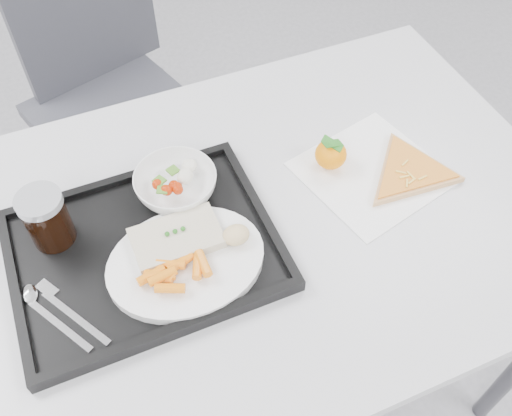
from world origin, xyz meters
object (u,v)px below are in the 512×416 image
object	(u,v)px
table	(250,239)
tangerine	(331,154)
cola_glass	(46,218)
salad_bowl	(176,184)
pizza_slice	(410,172)
dinner_plate	(186,262)
chair	(104,76)
tray	(145,251)

from	to	relation	value
table	tangerine	size ratio (longest dim) A/B	15.73
table	cola_glass	bearing A→B (deg)	165.78
table	salad_bowl	world-z (taller)	salad_bowl
pizza_slice	cola_glass	bearing A→B (deg)	170.55
dinner_plate	pizza_slice	size ratio (longest dim) A/B	0.89
salad_bowl	chair	bearing A→B (deg)	91.62
salad_bowl	pizza_slice	size ratio (longest dim) A/B	0.50
tray	tangerine	xyz separation A→B (m)	(0.39, 0.06, 0.03)
cola_glass	tangerine	world-z (taller)	cola_glass
chair	dinner_plate	xyz separation A→B (m)	(-0.02, -0.84, 0.24)
chair	dinner_plate	world-z (taller)	chair
dinner_plate	salad_bowl	world-z (taller)	salad_bowl
chair	dinner_plate	bearing A→B (deg)	-91.09
dinner_plate	tray	bearing A→B (deg)	134.20
chair	tangerine	bearing A→B (deg)	-66.29
chair	pizza_slice	distance (m)	0.95
tray	pizza_slice	world-z (taller)	tray
salad_bowl	tangerine	world-z (taller)	tangerine
tray	salad_bowl	distance (m)	0.14
table	salad_bowl	bearing A→B (deg)	137.34
dinner_plate	cola_glass	world-z (taller)	cola_glass
table	tray	xyz separation A→B (m)	(-0.20, -0.00, 0.08)
tray	pizza_slice	distance (m)	0.52
salad_bowl	pizza_slice	distance (m)	0.45
tray	salad_bowl	size ratio (longest dim) A/B	2.96
salad_bowl	dinner_plate	bearing A→B (deg)	-102.63
dinner_plate	salad_bowl	size ratio (longest dim) A/B	1.78
chair	salad_bowl	bearing A→B (deg)	-88.38
table	chair	size ratio (longest dim) A/B	1.29
tray	tangerine	world-z (taller)	tangerine
tray	dinner_plate	distance (m)	0.08
salad_bowl	pizza_slice	xyz separation A→B (m)	(0.43, -0.12, -0.03)
tray	dinner_plate	bearing A→B (deg)	-45.80
salad_bowl	tangerine	size ratio (longest dim) A/B	1.99
table	cola_glass	size ratio (longest dim) A/B	11.11
chair	salad_bowl	xyz separation A→B (m)	(0.02, -0.68, 0.25)
tangerine	pizza_slice	xyz separation A→B (m)	(0.13, -0.08, -0.02)
chair	tangerine	size ratio (longest dim) A/B	12.19
tangerine	cola_glass	bearing A→B (deg)	176.87
chair	salad_bowl	world-z (taller)	chair
table	dinner_plate	bearing A→B (deg)	-156.92
tray	salad_bowl	world-z (taller)	salad_bowl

